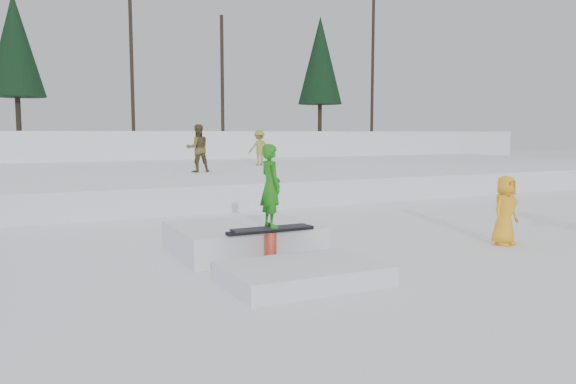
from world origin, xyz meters
name	(u,v)px	position (x,y,z in m)	size (l,w,h in m)	color
ground	(314,269)	(0.00, 0.00, 0.00)	(120.00, 120.00, 0.00)	white
snow_berm	(88,150)	(0.00, 30.00, 1.20)	(60.00, 14.00, 2.40)	white
snow_midrise	(131,178)	(0.00, 16.00, 0.40)	(50.00, 18.00, 0.80)	white
treeline	(188,54)	(6.18, 28.28, 7.45)	(40.24, 4.22, 10.50)	black
walker_olive	(198,148)	(1.90, 12.60, 1.71)	(0.89, 0.69, 1.83)	brown
walker_ygreen	(259,148)	(5.85, 15.78, 1.62)	(1.06, 0.61, 1.64)	olive
spectator_yellow	(505,210)	(4.52, 0.06, 0.72)	(0.70, 0.46, 1.43)	#FFAE1C
jib_rail_feature	(258,243)	(-0.59, 1.04, 0.30)	(2.60, 4.40, 2.11)	white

